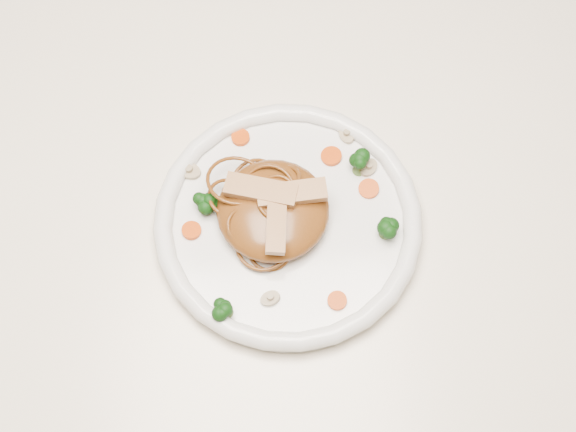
{
  "coord_description": "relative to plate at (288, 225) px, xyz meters",
  "views": [
    {
      "loc": [
        0.02,
        -0.34,
        1.53
      ],
      "look_at": [
        0.05,
        -0.0,
        0.78
      ],
      "focal_mm": 50.06,
      "sensor_mm": 36.0,
      "label": 1
    }
  ],
  "objects": [
    {
      "name": "mushroom_2",
      "position": [
        -0.1,
        0.07,
        0.01
      ],
      "size": [
        0.03,
        0.03,
        0.01
      ],
      "primitive_type": "cylinder",
      "rotation": [
        0.0,
        0.0,
        -0.44
      ],
      "color": "#BFB18F",
      "rests_on": "plate"
    },
    {
      "name": "carrot_1",
      "position": [
        -0.1,
        -0.0,
        0.01
      ],
      "size": [
        0.03,
        0.03,
        0.0
      ],
      "primitive_type": "cylinder",
      "rotation": [
        0.0,
        0.0,
        0.29
      ],
      "color": "red",
      "rests_on": "plate"
    },
    {
      "name": "mushroom_1",
      "position": [
        0.09,
        0.05,
        0.01
      ],
      "size": [
        0.03,
        0.03,
        0.01
      ],
      "primitive_type": "cylinder",
      "rotation": [
        0.0,
        0.0,
        0.8
      ],
      "color": "#BFB18F",
      "rests_on": "plate"
    },
    {
      "name": "broccoli_1",
      "position": [
        -0.08,
        0.02,
        0.02
      ],
      "size": [
        0.03,
        0.03,
        0.03
      ],
      "primitive_type": null,
      "rotation": [
        0.0,
        0.0,
        -0.29
      ],
      "color": "#0E380B",
      "rests_on": "plate"
    },
    {
      "name": "carrot_0",
      "position": [
        0.05,
        0.07,
        0.01
      ],
      "size": [
        0.02,
        0.02,
        0.0
      ],
      "primitive_type": "cylinder",
      "rotation": [
        0.0,
        0.0,
        -0.05
      ],
      "color": "red",
      "rests_on": "plate"
    },
    {
      "name": "noodle_mound",
      "position": [
        -0.01,
        0.01,
        0.02
      ],
      "size": [
        0.12,
        0.12,
        0.04
      ],
      "primitive_type": "ellipsoid",
      "rotation": [
        0.0,
        0.0,
        0.03
      ],
      "color": "brown",
      "rests_on": "plate"
    },
    {
      "name": "broccoli_3",
      "position": [
        0.1,
        -0.02,
        0.02
      ],
      "size": [
        0.03,
        0.03,
        0.03
      ],
      "primitive_type": null,
      "rotation": [
        0.0,
        0.0,
        0.33
      ],
      "color": "#0E380B",
      "rests_on": "plate"
    },
    {
      "name": "broccoli_2",
      "position": [
        -0.07,
        -0.09,
        0.02
      ],
      "size": [
        0.03,
        0.03,
        0.03
      ],
      "primitive_type": null,
      "rotation": [
        0.0,
        0.0,
        0.34
      ],
      "color": "#0E380B",
      "rests_on": "plate"
    },
    {
      "name": "mushroom_3",
      "position": [
        0.07,
        0.1,
        0.01
      ],
      "size": [
        0.03,
        0.03,
        0.01
      ],
      "primitive_type": "cylinder",
      "rotation": [
        0.0,
        0.0,
        1.93
      ],
      "color": "#BFB18F",
      "rests_on": "plate"
    },
    {
      "name": "chicken_b",
      "position": [
        -0.03,
        0.02,
        0.05
      ],
      "size": [
        0.08,
        0.05,
        0.01
      ],
      "primitive_type": "cube",
      "rotation": [
        0.0,
        0.0,
        2.83
      ],
      "color": "tan",
      "rests_on": "noodle_mound"
    },
    {
      "name": "carrot_3",
      "position": [
        -0.04,
        0.1,
        0.01
      ],
      "size": [
        0.02,
        0.02,
        0.0
      ],
      "primitive_type": "cylinder",
      "rotation": [
        0.0,
        0.0,
        0.27
      ],
      "color": "red",
      "rests_on": "plate"
    },
    {
      "name": "mushroom_0",
      "position": [
        -0.03,
        -0.08,
        0.01
      ],
      "size": [
        0.03,
        0.03,
        0.01
      ],
      "primitive_type": "cylinder",
      "rotation": [
        0.0,
        0.0,
        0.29
      ],
      "color": "#BFB18F",
      "rests_on": "plate"
    },
    {
      "name": "ground",
      "position": [
        -0.05,
        0.0,
        -0.76
      ],
      "size": [
        4.0,
        4.0,
        0.0
      ],
      "primitive_type": "plane",
      "color": "#4D2B1A",
      "rests_on": "ground"
    },
    {
      "name": "carrot_4",
      "position": [
        0.04,
        -0.09,
        0.01
      ],
      "size": [
        0.02,
        0.02,
        0.0
      ],
      "primitive_type": "cylinder",
      "rotation": [
        0.0,
        0.0,
        -0.14
      ],
      "color": "red",
      "rests_on": "plate"
    },
    {
      "name": "chicken_a",
      "position": [
        0.01,
        0.01,
        0.05
      ],
      "size": [
        0.07,
        0.03,
        0.01
      ],
      "primitive_type": "cube",
      "rotation": [
        0.0,
        0.0,
        0.04
      ],
      "color": "tan",
      "rests_on": "noodle_mound"
    },
    {
      "name": "broccoli_0",
      "position": [
        0.08,
        0.05,
        0.03
      ],
      "size": [
        0.03,
        0.03,
        0.03
      ],
      "primitive_type": null,
      "rotation": [
        0.0,
        0.0,
        -0.02
      ],
      "color": "#0E380B",
      "rests_on": "plate"
    },
    {
      "name": "plate",
      "position": [
        0.0,
        0.0,
        0.0
      ],
      "size": [
        0.29,
        0.29,
        0.02
      ],
      "primitive_type": "cylinder",
      "rotation": [
        0.0,
        0.0,
        0.05
      ],
      "color": "white",
      "rests_on": "table"
    },
    {
      "name": "table",
      "position": [
        -0.05,
        0.0,
        -0.11
      ],
      "size": [
        1.2,
        0.8,
        0.75
      ],
      "color": "white",
      "rests_on": "ground"
    },
    {
      "name": "chicken_c",
      "position": [
        -0.01,
        -0.02,
        0.05
      ],
      "size": [
        0.03,
        0.06,
        0.01
      ],
      "primitive_type": "cube",
      "rotation": [
        0.0,
        0.0,
        4.59
      ],
      "color": "tan",
      "rests_on": "noodle_mound"
    },
    {
      "name": "carrot_2",
      "position": [
        0.09,
        0.03,
        0.01
      ],
      "size": [
        0.03,
        0.03,
        0.0
      ],
      "primitive_type": "cylinder",
      "rotation": [
        0.0,
        0.0,
        -0.15
      ],
      "color": "red",
      "rests_on": "plate"
    }
  ]
}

